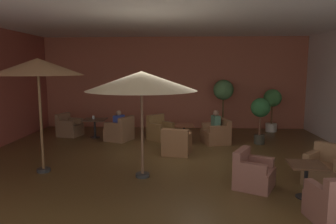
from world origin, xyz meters
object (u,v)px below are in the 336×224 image
(armchair_mid_center_east, at_px, (177,144))
(armchair_front_right_south, at_px, (253,174))
(cafe_table_front_right, at_px, (306,172))
(patron_blue_shirt, at_px, (216,121))
(armchair_front_right_east, at_px, (327,170))
(patio_umbrella_tall_red, at_px, (141,81))
(armchair_front_left_north, at_px, (120,131))
(potted_tree_mid_left, at_px, (223,94))
(armchair_front_left_east, at_px, (69,128))
(potted_tree_mid_right, at_px, (272,103))
(patio_umbrella_center_beige, at_px, (38,67))
(armchair_mid_center_south, at_px, (217,134))
(patron_by_window, at_px, (119,120))
(iced_drink_cup, at_px, (93,117))
(potted_tree_left_corner, at_px, (260,112))
(cafe_table_mid_center, at_px, (184,131))
(armchair_mid_center_north, at_px, (160,131))
(cafe_table_front_left, at_px, (95,123))

(armchair_mid_center_east, bearing_deg, armchair_front_right_south, -56.20)
(cafe_table_front_right, distance_m, patron_blue_shirt, 4.53)
(armchair_front_right_east, xyz_separation_m, patio_umbrella_tall_red, (-3.99, 0.28, 1.86))
(armchair_front_left_north, relative_size, armchair_front_right_east, 0.97)
(armchair_mid_center_east, xyz_separation_m, potted_tree_mid_left, (1.71, 3.28, 1.19))
(armchair_front_right_south, bearing_deg, patron_blue_shirt, 95.73)
(armchair_front_left_east, height_order, potted_tree_mid_right, potted_tree_mid_right)
(armchair_front_right_east, relative_size, patio_umbrella_center_beige, 0.39)
(armchair_front_left_north, relative_size, armchair_mid_center_south, 1.03)
(patio_umbrella_tall_red, relative_size, patio_umbrella_center_beige, 0.92)
(armchair_front_left_north, xyz_separation_m, patron_by_window, (-0.04, 0.01, 0.38))
(armchair_front_left_east, relative_size, potted_tree_mid_right, 0.53)
(armchair_mid_center_east, distance_m, iced_drink_cup, 3.76)
(armchair_front_left_north, height_order, armchair_front_right_east, armchair_front_right_east)
(armchair_front_left_east, xyz_separation_m, potted_tree_left_corner, (6.70, -0.90, 0.76))
(patio_umbrella_center_beige, bearing_deg, iced_drink_cup, 88.37)
(armchair_front_left_north, bearing_deg, patron_blue_shirt, -4.86)
(patron_by_window, bearing_deg, patron_blue_shirt, -5.05)
(cafe_table_mid_center, bearing_deg, patron_by_window, 164.76)
(armchair_mid_center_south, xyz_separation_m, patio_umbrella_tall_red, (-2.02, -3.35, 1.87))
(armchair_mid_center_north, xyz_separation_m, patio_umbrella_tall_red, (-0.11, -3.78, 1.87))
(cafe_table_mid_center, bearing_deg, armchair_mid_center_east, -100.96)
(armchair_front_right_east, relative_size, potted_tree_mid_left, 0.52)
(cafe_table_front_right, bearing_deg, armchair_front_right_south, 152.42)
(cafe_table_mid_center, relative_size, patio_umbrella_tall_red, 0.27)
(armchair_mid_center_east, height_order, iced_drink_cup, armchair_mid_center_east)
(patio_umbrella_center_beige, relative_size, patron_by_window, 4.53)
(cafe_table_front_right, xyz_separation_m, armchair_front_right_east, (0.72, 0.72, -0.19))
(armchair_front_right_south, relative_size, armchair_mid_center_south, 0.98)
(cafe_table_mid_center, relative_size, patio_umbrella_center_beige, 0.25)
(patio_umbrella_center_beige, xyz_separation_m, patron_by_window, (1.13, 3.39, -1.79))
(cafe_table_front_left, distance_m, armchair_front_left_east, 1.09)
(patio_umbrella_center_beige, bearing_deg, cafe_table_mid_center, 39.53)
(patio_umbrella_center_beige, bearing_deg, armchair_front_left_north, 70.94)
(potted_tree_left_corner, height_order, potted_tree_mid_right, potted_tree_mid_right)
(patron_by_window, height_order, iced_drink_cup, patron_by_window)
(armchair_front_right_east, distance_m, patron_by_window, 6.58)
(armchair_mid_center_north, distance_m, potted_tree_left_corner, 3.42)
(armchair_mid_center_south, relative_size, potted_tree_mid_left, 0.49)
(armchair_mid_center_north, bearing_deg, potted_tree_mid_left, 31.44)
(armchair_front_right_south, relative_size, potted_tree_left_corner, 0.64)
(potted_tree_left_corner, bearing_deg, cafe_table_front_left, 173.43)
(armchair_front_right_east, relative_size, patron_blue_shirt, 1.57)
(armchair_mid_center_south, bearing_deg, patio_umbrella_tall_red, -121.08)
(armchair_front_left_east, relative_size, cafe_table_front_right, 1.29)
(cafe_table_front_right, relative_size, patio_umbrella_tall_red, 0.28)
(armchair_front_left_north, bearing_deg, potted_tree_mid_right, 17.85)
(armchair_mid_center_east, distance_m, potted_tree_left_corner, 3.14)
(potted_tree_mid_right, distance_m, iced_drink_cup, 6.83)
(armchair_front_right_south, height_order, patio_umbrella_center_beige, patio_umbrella_center_beige)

